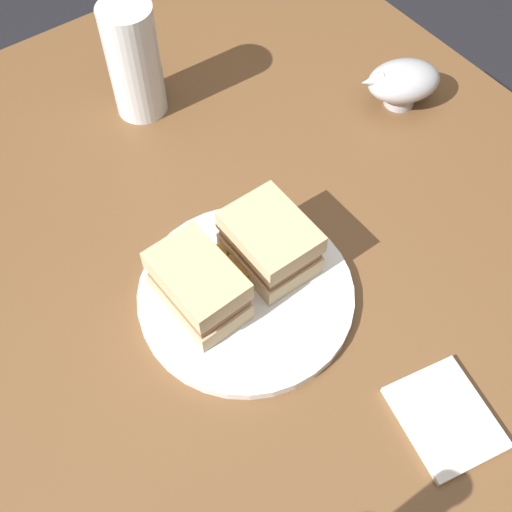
# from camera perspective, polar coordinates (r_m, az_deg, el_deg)

# --- Properties ---
(ground_plane) EXTENTS (6.00, 6.00, 0.00)m
(ground_plane) POSITION_cam_1_polar(r_m,az_deg,el_deg) (1.44, 0.48, -15.31)
(ground_plane) COLOR black
(dining_table) EXTENTS (1.08, 0.91, 0.72)m
(dining_table) POSITION_cam_1_polar(r_m,az_deg,el_deg) (1.10, 0.62, -9.50)
(dining_table) COLOR brown
(dining_table) RESTS_ON ground
(plate) EXTENTS (0.25, 0.25, 0.01)m
(plate) POSITION_cam_1_polar(r_m,az_deg,el_deg) (0.74, -0.91, -3.48)
(plate) COLOR white
(plate) RESTS_ON dining_table
(sandwich_half_left) EXTENTS (0.10, 0.08, 0.07)m
(sandwich_half_left) POSITION_cam_1_polar(r_m,az_deg,el_deg) (0.73, 1.26, 1.21)
(sandwich_half_left) COLOR #CCB284
(sandwich_half_left) RESTS_ON plate
(sandwich_half_right) EXTENTS (0.11, 0.08, 0.07)m
(sandwich_half_right) POSITION_cam_1_polar(r_m,az_deg,el_deg) (0.70, -5.19, -2.71)
(sandwich_half_right) COLOR #CCB284
(sandwich_half_right) RESTS_ON plate
(potato_wedge_front) EXTENTS (0.05, 0.04, 0.02)m
(potato_wedge_front) POSITION_cam_1_polar(r_m,az_deg,el_deg) (0.75, -3.20, -0.78)
(potato_wedge_front) COLOR #B77F33
(potato_wedge_front) RESTS_ON plate
(potato_wedge_middle) EXTENTS (0.04, 0.05, 0.02)m
(potato_wedge_middle) POSITION_cam_1_polar(r_m,az_deg,el_deg) (0.74, -3.41, -1.41)
(potato_wedge_middle) COLOR #AD702D
(potato_wedge_middle) RESTS_ON plate
(potato_wedge_back) EXTENTS (0.03, 0.05, 0.02)m
(potato_wedge_back) POSITION_cam_1_polar(r_m,az_deg,el_deg) (0.75, -1.42, -0.48)
(potato_wedge_back) COLOR #B77F33
(potato_wedge_back) RESTS_ON plate
(potato_wedge_left_edge) EXTENTS (0.05, 0.03, 0.02)m
(potato_wedge_left_edge) POSITION_cam_1_polar(r_m,az_deg,el_deg) (0.77, 0.53, 2.13)
(potato_wedge_left_edge) COLOR #B77F33
(potato_wedge_left_edge) RESTS_ON plate
(potato_wedge_right_edge) EXTENTS (0.06, 0.04, 0.02)m
(potato_wedge_right_edge) POSITION_cam_1_polar(r_m,az_deg,el_deg) (0.74, -2.53, -1.14)
(potato_wedge_right_edge) COLOR #AD702D
(potato_wedge_right_edge) RESTS_ON plate
(pint_glass) EXTENTS (0.07, 0.07, 0.16)m
(pint_glass) POSITION_cam_1_polar(r_m,az_deg,el_deg) (0.91, -10.82, 16.19)
(pint_glass) COLOR white
(pint_glass) RESTS_ON dining_table
(gravy_boat) EXTENTS (0.11, 0.13, 0.07)m
(gravy_boat) POSITION_cam_1_polar(r_m,az_deg,el_deg) (0.95, 13.00, 15.00)
(gravy_boat) COLOR #B7B7BC
(gravy_boat) RESTS_ON dining_table
(napkin) EXTENTS (0.13, 0.11, 0.01)m
(napkin) POSITION_cam_1_polar(r_m,az_deg,el_deg) (0.71, 16.60, -13.71)
(napkin) COLOR silver
(napkin) RESTS_ON dining_table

